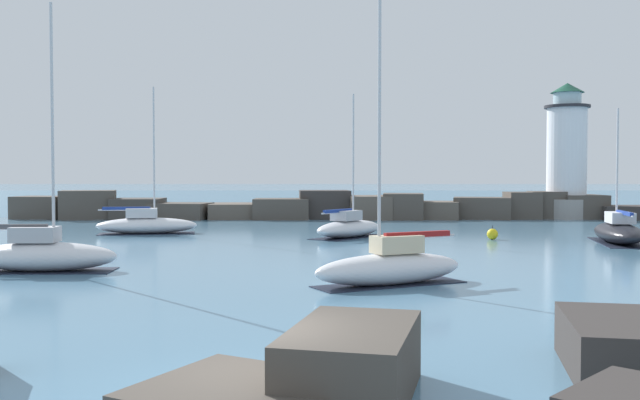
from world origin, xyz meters
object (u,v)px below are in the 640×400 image
(sailboat_moored_4, at_px, (351,227))
(mooring_buoy_orange_near, at_px, (495,234))
(sailboat_moored_1, at_px, (621,232))
(sailboat_moored_3, at_px, (393,266))
(sailboat_moored_0, at_px, (45,254))
(lighthouse, at_px, (569,161))
(sailboat_moored_2, at_px, (149,224))

(sailboat_moored_4, bearing_deg, mooring_buoy_orange_near, -10.44)
(sailboat_moored_1, bearing_deg, sailboat_moored_4, 166.13)
(mooring_buoy_orange_near, bearing_deg, sailboat_moored_4, 169.56)
(mooring_buoy_orange_near, bearing_deg, sailboat_moored_1, -18.13)
(sailboat_moored_4, xyz_separation_m, mooring_buoy_orange_near, (8.84, -1.63, -0.31))
(sailboat_moored_3, relative_size, mooring_buoy_orange_near, 11.93)
(mooring_buoy_orange_near, bearing_deg, sailboat_moored_0, -146.90)
(lighthouse, relative_size, sailboat_moored_0, 1.12)
(sailboat_moored_0, bearing_deg, sailboat_moored_3, -14.30)
(sailboat_moored_1, distance_m, sailboat_moored_3, 21.82)
(sailboat_moored_2, height_order, sailboat_moored_4, sailboat_moored_2)
(lighthouse, bearing_deg, sailboat_moored_4, -136.32)
(sailboat_moored_2, relative_size, mooring_buoy_orange_near, 11.37)
(sailboat_moored_1, bearing_deg, sailboat_moored_3, -133.38)
(mooring_buoy_orange_near, bearing_deg, lighthouse, 60.89)
(lighthouse, height_order, mooring_buoy_orange_near, lighthouse)
(sailboat_moored_2, bearing_deg, sailboat_moored_0, -89.12)
(sailboat_moored_3, xyz_separation_m, mooring_buoy_orange_near, (8.12, 18.11, -0.36))
(sailboat_moored_0, xyz_separation_m, sailboat_moored_1, (29.11, 12.26, -0.04))
(sailboat_moored_1, relative_size, sailboat_moored_3, 0.76)
(sailboat_moored_2, distance_m, sailboat_moored_3, 26.77)
(sailboat_moored_4, bearing_deg, sailboat_moored_1, -13.87)
(lighthouse, height_order, sailboat_moored_0, lighthouse)
(lighthouse, distance_m, sailboat_moored_1, 24.75)
(sailboat_moored_3, relative_size, sailboat_moored_4, 1.14)
(sailboat_moored_2, height_order, sailboat_moored_3, sailboat_moored_3)
(lighthouse, xyz_separation_m, mooring_buoy_orange_near, (-11.98, -21.52, -4.98))
(lighthouse, height_order, sailboat_moored_2, lighthouse)
(sailboat_moored_0, bearing_deg, mooring_buoy_orange_near, 33.10)
(sailboat_moored_0, distance_m, sailboat_moored_4, 20.98)
(sailboat_moored_1, height_order, mooring_buoy_orange_near, sailboat_moored_1)
(sailboat_moored_2, bearing_deg, lighthouse, 26.31)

